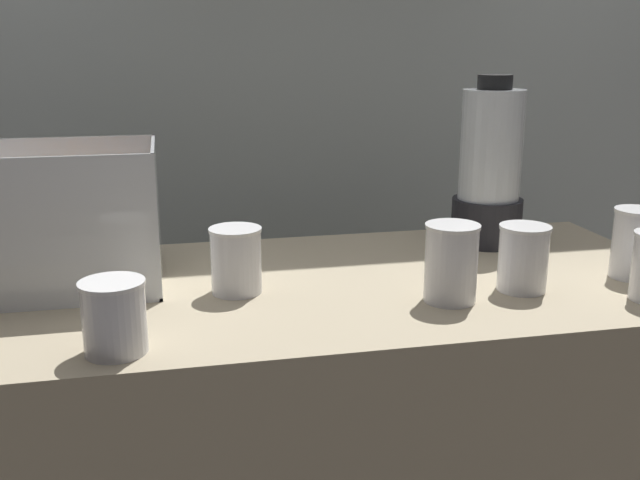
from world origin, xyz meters
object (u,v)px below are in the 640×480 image
Objects in this scene: blender_pitcher at (489,172)px; juice_cup_orange_rightmost at (635,246)px; juice_cup_orange_far_left at (115,322)px; juice_cup_mango_left at (236,265)px; juice_cup_orange_middle at (451,268)px; juice_cup_carrot_right at (523,261)px; carrot_display_bin at (61,242)px.

blender_pitcher is 0.34m from juice_cup_orange_rightmost.
blender_pitcher is 3.40× the size of juice_cup_orange_far_left.
blender_pitcher reaches higher than juice_cup_mango_left.
juice_cup_orange_middle is 1.03× the size of juice_cup_orange_rightmost.
blender_pitcher is 3.09× the size of juice_cup_mango_left.
juice_cup_carrot_right is at bearing 9.75° from juice_cup_orange_middle.
juice_cup_orange_middle reaches higher than juice_cup_orange_rightmost.
juice_cup_mango_left is 0.87× the size of juice_cup_orange_middle.
carrot_display_bin is 3.25× the size of juice_cup_orange_far_left.
blender_pitcher is 0.33m from juice_cup_carrot_right.
juice_cup_orange_middle is (0.55, 0.10, 0.01)m from juice_cup_orange_far_left.
carrot_display_bin reaches higher than juice_cup_orange_rightmost.
juice_cup_orange_rightmost is at bearing -9.57° from carrot_display_bin.
juice_cup_carrot_right is (0.80, -0.20, -0.03)m from carrot_display_bin.
juice_cup_orange_far_left is 0.94m from juice_cup_orange_rightmost.
blender_pitcher is at bearing 20.13° from juice_cup_mango_left.
juice_cup_orange_far_left is at bearing -171.00° from juice_cup_orange_rightmost.
juice_cup_orange_rightmost is at bearing -59.27° from blender_pitcher.
carrot_display_bin is at bearing 170.43° from juice_cup_orange_rightmost.
juice_cup_mango_left is at bearing -159.87° from blender_pitcher.
carrot_display_bin reaches higher than juice_cup_orange_far_left.
juice_cup_carrot_right is at bearing -103.15° from blender_pitcher.
blender_pitcher is 3.06× the size of juice_cup_carrot_right.
carrot_display_bin is at bearing 161.13° from juice_cup_orange_middle.
juice_cup_orange_middle is at bearing 10.28° from juice_cup_orange_far_left.
juice_cup_orange_rightmost is (0.93, 0.15, 0.02)m from juice_cup_orange_far_left.
blender_pitcher is 0.88m from juice_cup_orange_far_left.
blender_pitcher is 0.41m from juice_cup_orange_middle.
juice_cup_carrot_right is (0.15, 0.03, -0.00)m from juice_cup_orange_middle.
juice_cup_mango_left is (-0.57, -0.21, -0.11)m from blender_pitcher.
carrot_display_bin is 0.69m from juice_cup_orange_middle.
juice_cup_mango_left is at bearing -18.76° from carrot_display_bin.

